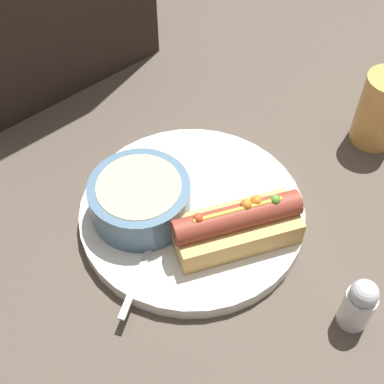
{
  "coord_description": "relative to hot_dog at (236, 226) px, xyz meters",
  "views": [
    {
      "loc": [
        -0.26,
        -0.3,
        0.54
      ],
      "look_at": [
        0.0,
        0.0,
        0.05
      ],
      "focal_mm": 50.0,
      "sensor_mm": 36.0,
      "label": 1
    }
  ],
  "objects": [
    {
      "name": "salt_shaker",
      "position": [
        0.03,
        -0.15,
        -0.01
      ],
      "size": [
        0.03,
        0.03,
        0.07
      ],
      "color": "silver",
      "rests_on": "ground_plane"
    },
    {
      "name": "soup_bowl",
      "position": [
        -0.06,
        0.1,
        0.0
      ],
      "size": [
        0.12,
        0.12,
        0.05
      ],
      "color": "slate",
      "rests_on": "dinner_plate"
    },
    {
      "name": "drinking_glass",
      "position": [
        0.27,
        0.01,
        0.01
      ],
      "size": [
        0.06,
        0.06,
        0.11
      ],
      "color": "#D8994C",
      "rests_on": "ground_plane"
    },
    {
      "name": "ground_plane",
      "position": [
        -0.01,
        0.07,
        -0.04
      ],
      "size": [
        4.0,
        4.0,
        0.0
      ],
      "primitive_type": "plane",
      "color": "#4C4238"
    },
    {
      "name": "hot_dog",
      "position": [
        0.0,
        0.0,
        0.0
      ],
      "size": [
        0.16,
        0.11,
        0.06
      ],
      "rotation": [
        0.0,
        0.0,
        -0.41
      ],
      "color": "tan",
      "rests_on": "dinner_plate"
    },
    {
      "name": "dinner_plate",
      "position": [
        -0.01,
        0.07,
        -0.03
      ],
      "size": [
        0.27,
        0.27,
        0.02
      ],
      "color": "white",
      "rests_on": "ground_plane"
    },
    {
      "name": "spoon",
      "position": [
        -0.05,
        0.08,
        -0.02
      ],
      "size": [
        0.16,
        0.11,
        0.01
      ],
      "rotation": [
        0.0,
        0.0,
        0.57
      ],
      "color": "#B7B7BC",
      "rests_on": "dinner_plate"
    }
  ]
}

